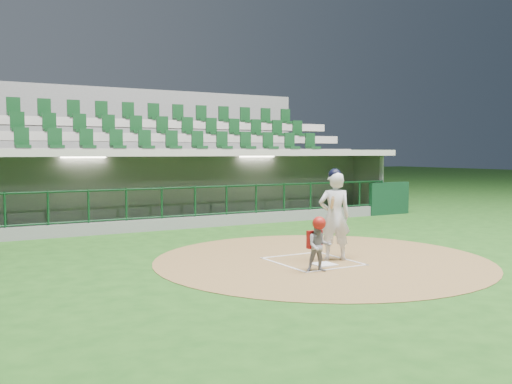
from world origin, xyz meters
TOP-DOWN VIEW (x-y plane):
  - ground at (0.00, 0.00)m, footprint 120.00×120.00m
  - dirt_circle at (0.30, -0.20)m, footprint 7.20×7.20m
  - home_plate at (0.00, -0.70)m, footprint 0.43×0.43m
  - batter_box_chalk at (0.00, -0.30)m, footprint 1.55×1.80m
  - dugout_structure at (0.04, 7.82)m, footprint 16.40×3.70m
  - seating_deck at (0.00, 10.91)m, footprint 17.00×6.72m
  - batter at (0.50, -0.38)m, footprint 0.94×0.98m
  - catcher at (-0.48, -1.18)m, footprint 0.59×0.54m

SIDE VIEW (x-z plane):
  - ground at x=0.00m, z-range 0.00..0.00m
  - dirt_circle at x=0.30m, z-range 0.00..0.01m
  - batter_box_chalk at x=0.00m, z-range 0.01..0.02m
  - home_plate at x=0.00m, z-range 0.01..0.03m
  - catcher at x=-0.48m, z-range 0.02..1.09m
  - dugout_structure at x=0.04m, z-range -0.54..2.46m
  - batter at x=0.50m, z-range 0.01..1.97m
  - seating_deck at x=0.00m, z-range -1.15..4.00m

